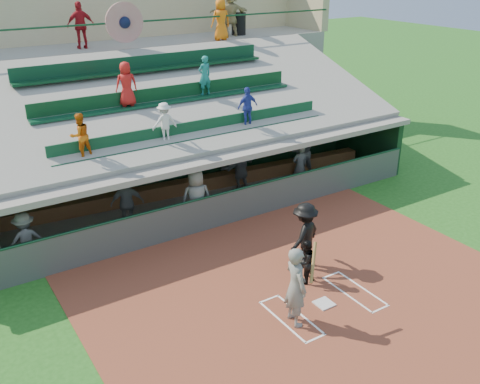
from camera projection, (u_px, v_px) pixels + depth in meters
ground at (324, 305)px, 13.21m from camera, size 100.00×100.00×0.00m
dirt_slab at (311, 294)px, 13.59m from camera, size 11.00×9.00×0.02m
home_plate at (324, 303)px, 13.19m from camera, size 0.43×0.43×0.03m
batters_box_chalk at (324, 304)px, 13.20m from camera, size 2.65×1.85×0.01m
dugout_floor at (195, 206)px, 18.40m from camera, size 16.00×3.50×0.04m
concourse_slab at (118, 100)px, 22.68m from camera, size 20.00×3.00×4.60m
grandstand at (146, 117)px, 20.39m from camera, size 20.40×10.40×7.80m
batter_at_plate at (296, 286)px, 12.16m from camera, size 0.91×0.81×1.97m
catcher at (306, 262)px, 13.85m from camera, size 0.67×0.56×1.22m
home_umpire at (304, 235)px, 14.49m from camera, size 1.38×1.09×1.87m
dugout_bench at (174, 189)px, 19.10m from camera, size 15.80×1.98×0.47m
dugout_player_a at (26, 240)px, 14.52m from camera, size 1.03×0.60×1.59m
dugout_player_b at (127, 203)px, 16.48m from camera, size 1.10×0.71×1.73m
dugout_player_c at (197, 199)px, 16.53m from camera, size 1.06×0.81×1.95m
dugout_player_d at (241, 167)px, 19.28m from camera, size 1.74×0.91×1.79m
dugout_player_e at (300, 166)px, 19.46m from camera, size 0.64×0.45×1.69m
dugout_player_f at (302, 151)px, 20.54m from camera, size 1.18×1.07×1.96m
trash_bin at (239, 24)px, 24.26m from camera, size 0.64×0.64×0.97m
concourse_staff_a at (81, 25)px, 20.42m from camera, size 1.06×0.51×1.75m
concourse_staff_b at (221, 20)px, 22.46m from camera, size 0.90×0.66×1.69m
concourse_staff_c at (230, 13)px, 23.59m from camera, size 1.88×0.76×1.97m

